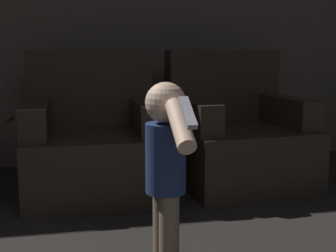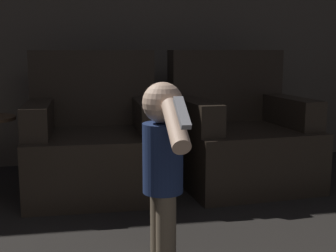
% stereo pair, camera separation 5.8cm
% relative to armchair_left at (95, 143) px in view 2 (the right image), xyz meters
% --- Properties ---
extents(wall_back, '(8.40, 0.05, 2.60)m').
position_rel_armchair_left_xyz_m(wall_back, '(0.40, 0.79, 0.98)').
color(wall_back, '#51493F').
rests_on(wall_back, ground_plane).
extents(armchair_left, '(0.87, 0.83, 0.94)m').
position_rel_armchair_left_xyz_m(armchair_left, '(0.00, 0.00, 0.00)').
color(armchair_left, black).
rests_on(armchair_left, ground_plane).
extents(armchair_right, '(0.94, 0.90, 0.94)m').
position_rel_armchair_left_xyz_m(armchair_right, '(1.01, -0.00, 0.00)').
color(armchair_right, black).
rests_on(armchair_right, ground_plane).
extents(person_toddler, '(0.18, 0.56, 0.81)m').
position_rel_armchair_left_xyz_m(person_toddler, '(0.26, -1.15, 0.16)').
color(person_toddler, brown).
rests_on(person_toddler, ground_plane).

